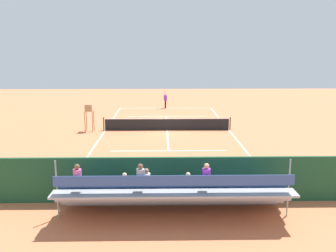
{
  "coord_description": "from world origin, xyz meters",
  "views": [
    {
      "loc": [
        0.45,
        28.88,
        6.55
      ],
      "look_at": [
        0.0,
        4.0,
        1.2
      ],
      "focal_mm": 39.19,
      "sensor_mm": 36.0,
      "label": 1
    }
  ],
  "objects_px": {
    "umpire_chair": "(89,115)",
    "courtside_bench": "(225,183)",
    "tennis_racket": "(156,108)",
    "tennis_net": "(167,124)",
    "bleacher_stand": "(169,193)",
    "tennis_ball_near": "(182,114)",
    "tennis_player": "(165,99)",
    "equipment_bag": "(189,192)"
  },
  "relations": [
    {
      "from": "tennis_net",
      "to": "tennis_ball_near",
      "type": "xyz_separation_m",
      "value": [
        -1.66,
        -7.36,
        -0.47
      ]
    },
    {
      "from": "bleacher_stand",
      "to": "tennis_player",
      "type": "xyz_separation_m",
      "value": [
        -0.17,
        -26.31,
        0.07
      ]
    },
    {
      "from": "tennis_racket",
      "to": "umpire_chair",
      "type": "bearing_deg",
      "value": 64.91
    },
    {
      "from": "equipment_bag",
      "to": "tennis_player",
      "type": "xyz_separation_m",
      "value": [
        0.79,
        -24.36,
        0.84
      ]
    },
    {
      "from": "bleacher_stand",
      "to": "umpire_chair",
      "type": "bearing_deg",
      "value": -68.32
    },
    {
      "from": "umpire_chair",
      "to": "courtside_bench",
      "type": "bearing_deg",
      "value": 123.44
    },
    {
      "from": "tennis_net",
      "to": "tennis_player",
      "type": "bearing_deg",
      "value": -89.93
    },
    {
      "from": "bleacher_stand",
      "to": "tennis_ball_near",
      "type": "distance_m",
      "value": 22.8
    },
    {
      "from": "courtside_bench",
      "to": "tennis_player",
      "type": "xyz_separation_m",
      "value": [
        2.43,
        -24.23,
        0.46
      ]
    },
    {
      "from": "umpire_chair",
      "to": "tennis_player",
      "type": "xyz_separation_m",
      "value": [
        -6.19,
        -11.18,
        -0.3
      ]
    },
    {
      "from": "umpire_chair",
      "to": "tennis_ball_near",
      "type": "bearing_deg",
      "value": -136.05
    },
    {
      "from": "umpire_chair",
      "to": "courtside_bench",
      "type": "relative_size",
      "value": 1.19
    },
    {
      "from": "tennis_ball_near",
      "to": "equipment_bag",
      "type": "bearing_deg",
      "value": 87.54
    },
    {
      "from": "bleacher_stand",
      "to": "courtside_bench",
      "type": "bearing_deg",
      "value": -141.43
    },
    {
      "from": "tennis_net",
      "to": "tennis_player",
      "type": "height_order",
      "value": "tennis_player"
    },
    {
      "from": "tennis_player",
      "to": "tennis_racket",
      "type": "distance_m",
      "value": 1.46
    },
    {
      "from": "equipment_bag",
      "to": "tennis_racket",
      "type": "height_order",
      "value": "equipment_bag"
    },
    {
      "from": "tennis_net",
      "to": "tennis_player",
      "type": "relative_size",
      "value": 5.35
    },
    {
      "from": "equipment_bag",
      "to": "tennis_ball_near",
      "type": "relative_size",
      "value": 13.64
    },
    {
      "from": "tennis_racket",
      "to": "courtside_bench",
      "type": "bearing_deg",
      "value": 98.23
    },
    {
      "from": "courtside_bench",
      "to": "tennis_ball_near",
      "type": "xyz_separation_m",
      "value": [
        0.75,
        -20.63,
        -0.53
      ]
    },
    {
      "from": "equipment_bag",
      "to": "tennis_net",
      "type": "bearing_deg",
      "value": -86.7
    },
    {
      "from": "tennis_net",
      "to": "courtside_bench",
      "type": "height_order",
      "value": "tennis_net"
    },
    {
      "from": "tennis_racket",
      "to": "tennis_net",
      "type": "bearing_deg",
      "value": 95.61
    },
    {
      "from": "tennis_net",
      "to": "bleacher_stand",
      "type": "height_order",
      "value": "bleacher_stand"
    },
    {
      "from": "tennis_net",
      "to": "umpire_chair",
      "type": "height_order",
      "value": "umpire_chair"
    },
    {
      "from": "tennis_net",
      "to": "courtside_bench",
      "type": "distance_m",
      "value": 13.49
    },
    {
      "from": "equipment_bag",
      "to": "tennis_racket",
      "type": "xyz_separation_m",
      "value": [
        1.83,
        -24.16,
        -0.16
      ]
    },
    {
      "from": "bleacher_stand",
      "to": "tennis_player",
      "type": "relative_size",
      "value": 4.7
    },
    {
      "from": "tennis_player",
      "to": "courtside_bench",
      "type": "bearing_deg",
      "value": 95.73
    },
    {
      "from": "bleacher_stand",
      "to": "tennis_racket",
      "type": "height_order",
      "value": "bleacher_stand"
    },
    {
      "from": "equipment_bag",
      "to": "tennis_player",
      "type": "bearing_deg",
      "value": -88.15
    },
    {
      "from": "courtside_bench",
      "to": "tennis_racket",
      "type": "height_order",
      "value": "courtside_bench"
    },
    {
      "from": "tennis_net",
      "to": "equipment_bag",
      "type": "relative_size",
      "value": 11.44
    },
    {
      "from": "umpire_chair",
      "to": "courtside_bench",
      "type": "xyz_separation_m",
      "value": [
        -8.62,
        13.05,
        -0.76
      ]
    },
    {
      "from": "tennis_ball_near",
      "to": "umpire_chair",
      "type": "bearing_deg",
      "value": 43.95
    },
    {
      "from": "bleacher_stand",
      "to": "tennis_ball_near",
      "type": "xyz_separation_m",
      "value": [
        -1.85,
        -22.71,
        -0.91
      ]
    },
    {
      "from": "courtside_bench",
      "to": "tennis_player",
      "type": "height_order",
      "value": "tennis_player"
    },
    {
      "from": "tennis_racket",
      "to": "equipment_bag",
      "type": "bearing_deg",
      "value": 94.33
    },
    {
      "from": "umpire_chair",
      "to": "tennis_player",
      "type": "bearing_deg",
      "value": -118.96
    },
    {
      "from": "courtside_bench",
      "to": "tennis_ball_near",
      "type": "height_order",
      "value": "courtside_bench"
    },
    {
      "from": "equipment_bag",
      "to": "umpire_chair",
      "type": "bearing_deg",
      "value": -62.11
    }
  ]
}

